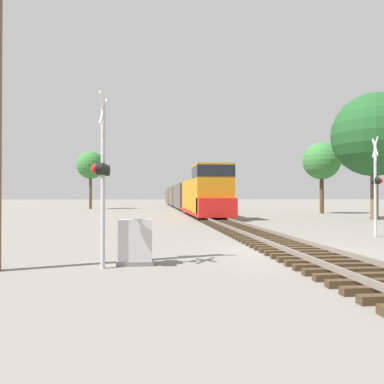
% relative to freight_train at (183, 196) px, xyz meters
% --- Properties ---
extents(ground_plane, '(400.00, 400.00, 0.00)m').
position_rel_freight_train_xyz_m(ground_plane, '(0.00, -44.13, -1.87)').
color(ground_plane, slate).
extents(rail_track_bed, '(2.60, 160.00, 0.31)m').
position_rel_freight_train_xyz_m(rail_track_bed, '(0.00, -44.13, -1.73)').
color(rail_track_bed, '#42301E').
rests_on(rail_track_bed, ground).
extents(freight_train, '(2.94, 61.76, 4.42)m').
position_rel_freight_train_xyz_m(freight_train, '(0.00, 0.00, 0.00)').
color(freight_train, '#B77A14').
rests_on(freight_train, ground).
extents(crossing_signal_near, '(0.39, 1.01, 4.58)m').
position_rel_freight_train_xyz_m(crossing_signal_near, '(-6.20, -46.57, 0.67)').
color(crossing_signal_near, '#B7B7BC').
rests_on(crossing_signal_near, ground).
extents(crossing_signal_far, '(0.57, 1.01, 4.64)m').
position_rel_freight_train_xyz_m(crossing_signal_far, '(5.52, -40.29, 0.67)').
color(crossing_signal_far, '#B7B7BC').
rests_on(crossing_signal_far, ground).
extents(relay_cabinet, '(1.01, 0.53, 1.25)m').
position_rel_freight_train_xyz_m(relay_cabinet, '(-5.34, -46.18, -1.25)').
color(relay_cabinet, slate).
rests_on(relay_cabinet, ground).
extents(tree_far_right, '(6.67, 6.67, 10.18)m').
position_rel_freight_train_xyz_m(tree_far_right, '(13.00, -28.39, 4.94)').
color(tree_far_right, brown).
rests_on(tree_far_right, ground).
extents(tree_mid_background, '(4.06, 4.06, 7.78)m').
position_rel_freight_train_xyz_m(tree_mid_background, '(13.65, -17.75, 3.84)').
color(tree_mid_background, '#473521').
rests_on(tree_mid_background, ground).
extents(tree_deep_background, '(4.11, 4.11, 8.57)m').
position_rel_freight_train_xyz_m(tree_deep_background, '(-13.73, 0.05, 4.59)').
color(tree_deep_background, brown).
rests_on(tree_deep_background, ground).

